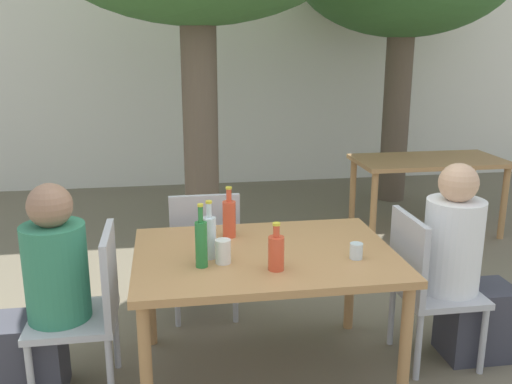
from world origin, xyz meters
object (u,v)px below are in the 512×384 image
object	(u,v)px
soda_bottle_2	(276,252)
dining_table_back	(428,168)
soda_bottle_3	(229,218)
patio_chair_0	(89,304)
patio_chair_1	(425,281)
patio_chair_2	(204,248)
green_bottle_1	(201,243)
water_bottle_0	(209,236)
dining_table_front	(265,265)
drinking_glass_1	(356,251)
person_seated_0	(41,305)
drinking_glass_0	(223,251)
person_seated_1	(464,274)

from	to	relation	value
soda_bottle_2	dining_table_back	bearing A→B (deg)	51.04
soda_bottle_3	dining_table_back	bearing A→B (deg)	41.70
patio_chair_0	patio_chair_1	size ratio (longest dim) A/B	1.00
patio_chair_2	soda_bottle_3	size ratio (longest dim) A/B	3.01
patio_chair_0	soda_bottle_2	xyz separation A→B (m)	(0.93, -0.24, 0.32)
patio_chair_1	green_bottle_1	bearing A→B (deg)	96.56
water_bottle_0	soda_bottle_2	distance (m)	0.37
dining_table_front	drinking_glass_1	size ratio (longest dim) A/B	16.77
person_seated_0	water_bottle_0	size ratio (longest dim) A/B	3.74
drinking_glass_0	water_bottle_0	bearing A→B (deg)	128.18
soda_bottle_2	drinking_glass_0	size ratio (longest dim) A/B	1.97
drinking_glass_1	soda_bottle_2	bearing A→B (deg)	-169.63
water_bottle_0	drinking_glass_0	size ratio (longest dim) A/B	2.50
drinking_glass_0	dining_table_back	bearing A→B (deg)	46.05
patio_chair_2	green_bottle_1	distance (m)	0.94
patio_chair_2	water_bottle_0	distance (m)	0.84
patio_chair_1	soda_bottle_2	world-z (taller)	soda_bottle_2
dining_table_front	drinking_glass_0	size ratio (longest dim) A/B	11.22
person_seated_1	drinking_glass_1	xyz separation A→B (m)	(-0.71, -0.16, 0.25)
person_seated_1	green_bottle_1	distance (m)	1.54
patio_chair_0	patio_chair_2	xyz separation A→B (m)	(0.64, 0.72, 0.00)
patio_chair_0	patio_chair_2	size ratio (longest dim) A/B	1.00
patio_chair_1	drinking_glass_1	distance (m)	0.57
dining_table_front	patio_chair_2	distance (m)	0.79
patio_chair_1	green_bottle_1	xyz separation A→B (m)	(-1.26, -0.15, 0.36)
patio_chair_2	water_bottle_0	bearing A→B (deg)	88.53
green_bottle_1	soda_bottle_3	bearing A→B (deg)	66.12
person_seated_1	water_bottle_0	bearing A→B (deg)	91.40
soda_bottle_3	drinking_glass_0	distance (m)	0.40
dining_table_front	patio_chair_2	world-z (taller)	patio_chair_2
green_bottle_1	soda_bottle_2	distance (m)	0.37
green_bottle_1	dining_table_back	bearing A→B (deg)	45.04
water_bottle_0	drinking_glass_0	bearing A→B (deg)	-51.82
dining_table_front	patio_chair_1	world-z (taller)	patio_chair_1
patio_chair_1	soda_bottle_2	distance (m)	0.99
drinking_glass_0	person_seated_0	bearing A→B (deg)	173.01
patio_chair_0	soda_bottle_3	size ratio (longest dim) A/B	3.01
soda_bottle_2	dining_table_front	bearing A→B (deg)	93.17
patio_chair_1	soda_bottle_3	size ratio (longest dim) A/B	3.01
dining_table_front	dining_table_back	size ratio (longest dim) A/B	0.99
water_bottle_0	green_bottle_1	xyz separation A→B (m)	(-0.05, -0.11, 0.01)
patio_chair_0	patio_chair_1	distance (m)	1.84
drinking_glass_1	dining_table_front	bearing A→B (deg)	160.15
green_bottle_1	soda_bottle_2	xyz separation A→B (m)	(0.36, -0.10, -0.03)
person_seated_1	soda_bottle_3	world-z (taller)	person_seated_1
dining_table_back	drinking_glass_0	distance (m)	3.14
patio_chair_0	patio_chair_2	distance (m)	0.97
person_seated_0	soda_bottle_2	bearing A→B (deg)	78.36
person_seated_0	drinking_glass_0	size ratio (longest dim) A/B	9.33
patio_chair_0	patio_chair_1	bearing A→B (deg)	90.00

